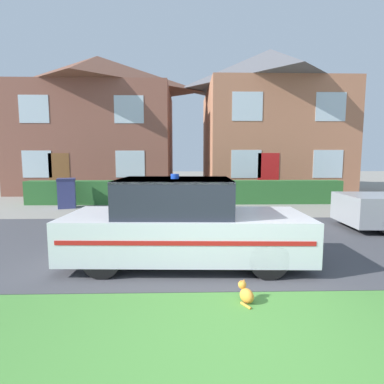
# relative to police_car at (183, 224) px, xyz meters

# --- Properties ---
(ground_plane) EXTENTS (80.00, 80.00, 0.00)m
(ground_plane) POSITION_rel_police_car_xyz_m (0.55, -2.37, -0.71)
(ground_plane) COLOR gray
(road_strip) EXTENTS (28.00, 5.16, 0.01)m
(road_strip) POSITION_rel_police_car_xyz_m (0.55, 1.37, -0.70)
(road_strip) COLOR #424247
(road_strip) RESTS_ON ground
(lawn_verge) EXTENTS (28.00, 1.97, 0.01)m
(lawn_verge) POSITION_rel_police_car_xyz_m (0.55, -2.19, -0.70)
(lawn_verge) COLOR #478438
(lawn_verge) RESTS_ON ground
(garden_hedge) EXTENTS (12.80, 0.61, 0.95)m
(garden_hedge) POSITION_rel_police_car_xyz_m (0.05, 7.02, -0.23)
(garden_hedge) COLOR #2D662D
(garden_hedge) RESTS_ON ground
(police_car) EXTENTS (4.19, 1.76, 1.58)m
(police_car) POSITION_rel_police_car_xyz_m (0.00, 0.00, 0.00)
(police_car) COLOR black
(police_car) RESTS_ON road_strip
(cat) EXTENTS (0.24, 0.32, 0.28)m
(cat) POSITION_rel_police_car_xyz_m (0.81, -1.49, -0.59)
(cat) COLOR orange
(cat) RESTS_ON ground
(house_left) EXTENTS (8.53, 6.20, 7.55)m
(house_left) POSITION_rel_police_car_xyz_m (-4.84, 12.42, 3.14)
(house_left) COLOR brown
(house_left) RESTS_ON ground
(house_right) EXTENTS (7.35, 7.09, 7.89)m
(house_right) POSITION_rel_police_car_xyz_m (4.82, 12.11, 3.32)
(house_right) COLOR #A86B4C
(house_right) RESTS_ON ground
(wheelie_bin) EXTENTS (0.81, 0.84, 1.11)m
(wheelie_bin) POSITION_rel_police_car_xyz_m (-4.41, 6.13, -0.15)
(wheelie_bin) COLOR #474C8C
(wheelie_bin) RESTS_ON ground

